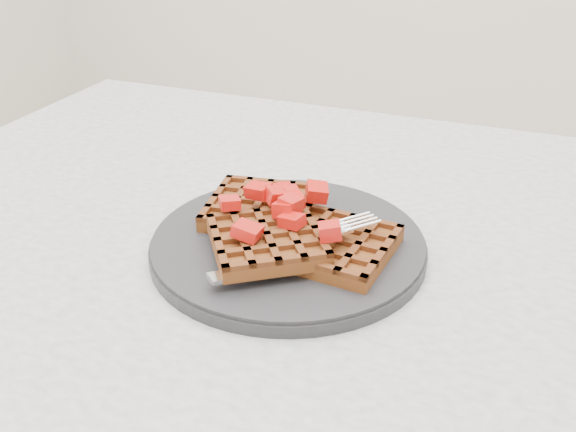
# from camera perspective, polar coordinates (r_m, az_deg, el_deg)

# --- Properties ---
(table) EXTENTS (1.20, 0.80, 0.75)m
(table) POSITION_cam_1_polar(r_m,az_deg,el_deg) (0.71, 7.12, -10.91)
(table) COLOR silver
(table) RESTS_ON ground
(plate) EXTENTS (0.27, 0.27, 0.02)m
(plate) POSITION_cam_1_polar(r_m,az_deg,el_deg) (0.63, 0.00, -2.56)
(plate) COLOR black
(plate) RESTS_ON table
(waffles) EXTENTS (0.21, 0.20, 0.03)m
(waffles) POSITION_cam_1_polar(r_m,az_deg,el_deg) (0.62, -0.11, -1.20)
(waffles) COLOR brown
(waffles) RESTS_ON plate
(strawberry_pile) EXTENTS (0.15, 0.15, 0.02)m
(strawberry_pile) POSITION_cam_1_polar(r_m,az_deg,el_deg) (0.61, 0.00, 1.16)
(strawberry_pile) COLOR #A40100
(strawberry_pile) RESTS_ON waffles
(fork) EXTENTS (0.13, 0.15, 0.02)m
(fork) POSITION_cam_1_polar(r_m,az_deg,el_deg) (0.58, 1.87, -3.47)
(fork) COLOR silver
(fork) RESTS_ON plate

